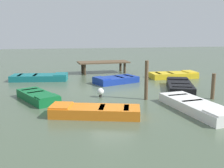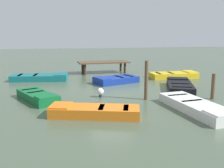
{
  "view_description": "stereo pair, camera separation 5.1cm",
  "coord_description": "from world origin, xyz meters",
  "px_view_note": "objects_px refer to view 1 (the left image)",
  "views": [
    {
      "loc": [
        -2.99,
        -14.83,
        3.36
      ],
      "look_at": [
        0.0,
        0.0,
        0.35
      ],
      "focal_mm": 42.26,
      "sensor_mm": 36.0,
      "label": 1
    },
    {
      "loc": [
        -2.94,
        -14.84,
        3.36
      ],
      "look_at": [
        0.0,
        0.0,
        0.35
      ],
      "focal_mm": 42.26,
      "sensor_mm": 36.0,
      "label": 2
    }
  ],
  "objects_px": {
    "rowboat_yellow": "(174,75)",
    "rowboat_teal": "(40,77)",
    "rowboat_orange": "(94,111)",
    "rowboat_blue": "(116,80)",
    "dock_segment": "(103,63)",
    "rowboat_white": "(197,106)",
    "mooring_piling_far_right": "(213,86)",
    "mooring_piling_mid_right": "(146,80)",
    "rowboat_black": "(180,86)",
    "rowboat_green": "(38,96)",
    "marker_buoy": "(100,92)"
  },
  "relations": [
    {
      "from": "rowboat_yellow",
      "to": "rowboat_teal",
      "type": "bearing_deg",
      "value": 174.27
    },
    {
      "from": "rowboat_orange",
      "to": "rowboat_blue",
      "type": "distance_m",
      "value": 7.14
    },
    {
      "from": "dock_segment",
      "to": "rowboat_teal",
      "type": "relative_size",
      "value": 1.06
    },
    {
      "from": "rowboat_white",
      "to": "mooring_piling_far_right",
      "type": "distance_m",
      "value": 2.61
    },
    {
      "from": "rowboat_blue",
      "to": "rowboat_white",
      "type": "distance_m",
      "value": 7.23
    },
    {
      "from": "rowboat_orange",
      "to": "mooring_piling_mid_right",
      "type": "bearing_deg",
      "value": -127.46
    },
    {
      "from": "rowboat_orange",
      "to": "rowboat_white",
      "type": "distance_m",
      "value": 4.4
    },
    {
      "from": "rowboat_blue",
      "to": "mooring_piling_mid_right",
      "type": "xyz_separation_m",
      "value": [
        0.57,
        -4.58,
        0.77
      ]
    },
    {
      "from": "rowboat_blue",
      "to": "rowboat_orange",
      "type": "bearing_deg",
      "value": 49.24
    },
    {
      "from": "rowboat_blue",
      "to": "rowboat_yellow",
      "type": "relative_size",
      "value": 0.94
    },
    {
      "from": "dock_segment",
      "to": "rowboat_white",
      "type": "bearing_deg",
      "value": -82.93
    },
    {
      "from": "rowboat_black",
      "to": "rowboat_teal",
      "type": "xyz_separation_m",
      "value": [
        -8.33,
        4.67,
        -0.0
      ]
    },
    {
      "from": "rowboat_yellow",
      "to": "mooring_piling_mid_right",
      "type": "distance_m",
      "value": 6.98
    },
    {
      "from": "rowboat_teal",
      "to": "rowboat_blue",
      "type": "height_order",
      "value": "same"
    },
    {
      "from": "dock_segment",
      "to": "rowboat_blue",
      "type": "xyz_separation_m",
      "value": [
        0.09,
        -4.44,
        -0.61
      ]
    },
    {
      "from": "mooring_piling_mid_right",
      "to": "mooring_piling_far_right",
      "type": "height_order",
      "value": "mooring_piling_mid_right"
    },
    {
      "from": "dock_segment",
      "to": "rowboat_orange",
      "type": "bearing_deg",
      "value": -104.98
    },
    {
      "from": "rowboat_orange",
      "to": "rowboat_yellow",
      "type": "relative_size",
      "value": 1.1
    },
    {
      "from": "rowboat_green",
      "to": "marker_buoy",
      "type": "height_order",
      "value": "marker_buoy"
    },
    {
      "from": "marker_buoy",
      "to": "rowboat_green",
      "type": "bearing_deg",
      "value": -178.36
    },
    {
      "from": "rowboat_orange",
      "to": "dock_segment",
      "type": "bearing_deg",
      "value": -85.55
    },
    {
      "from": "dock_segment",
      "to": "rowboat_green",
      "type": "bearing_deg",
      "value": -123.4
    },
    {
      "from": "rowboat_green",
      "to": "rowboat_white",
      "type": "height_order",
      "value": "same"
    },
    {
      "from": "rowboat_orange",
      "to": "rowboat_blue",
      "type": "relative_size",
      "value": 1.18
    },
    {
      "from": "rowboat_white",
      "to": "mooring_piling_far_right",
      "type": "xyz_separation_m",
      "value": [
        1.86,
        1.79,
        0.44
      ]
    },
    {
      "from": "rowboat_orange",
      "to": "rowboat_yellow",
      "type": "xyz_separation_m",
      "value": [
        6.94,
        7.81,
        0.0
      ]
    },
    {
      "from": "rowboat_orange",
      "to": "rowboat_teal",
      "type": "relative_size",
      "value": 0.94
    },
    {
      "from": "rowboat_white",
      "to": "mooring_piling_far_right",
      "type": "bearing_deg",
      "value": 126.43
    },
    {
      "from": "mooring_piling_mid_right",
      "to": "rowboat_yellow",
      "type": "bearing_deg",
      "value": 54.4
    },
    {
      "from": "mooring_piling_far_right",
      "to": "rowboat_orange",
      "type": "bearing_deg",
      "value": -165.65
    },
    {
      "from": "rowboat_teal",
      "to": "marker_buoy",
      "type": "height_order",
      "value": "marker_buoy"
    },
    {
      "from": "rowboat_black",
      "to": "marker_buoy",
      "type": "relative_size",
      "value": 7.85
    },
    {
      "from": "rowboat_teal",
      "to": "rowboat_yellow",
      "type": "height_order",
      "value": "same"
    },
    {
      "from": "dock_segment",
      "to": "rowboat_black",
      "type": "bearing_deg",
      "value": -68.12
    },
    {
      "from": "mooring_piling_mid_right",
      "to": "rowboat_white",
      "type": "bearing_deg",
      "value": -57.78
    },
    {
      "from": "rowboat_teal",
      "to": "mooring_piling_far_right",
      "type": "xyz_separation_m",
      "value": [
        8.94,
        -7.14,
        0.44
      ]
    },
    {
      "from": "rowboat_yellow",
      "to": "mooring_piling_mid_right",
      "type": "relative_size",
      "value": 1.73
    },
    {
      "from": "rowboat_blue",
      "to": "rowboat_yellow",
      "type": "xyz_separation_m",
      "value": [
        4.61,
        1.06,
        -0.0
      ]
    },
    {
      "from": "rowboat_orange",
      "to": "rowboat_green",
      "type": "height_order",
      "value": "same"
    },
    {
      "from": "rowboat_orange",
      "to": "rowboat_white",
      "type": "relative_size",
      "value": 0.88
    },
    {
      "from": "rowboat_yellow",
      "to": "marker_buoy",
      "type": "distance_m",
      "value": 7.79
    },
    {
      "from": "rowboat_teal",
      "to": "rowboat_white",
      "type": "bearing_deg",
      "value": -44.17
    },
    {
      "from": "dock_segment",
      "to": "rowboat_yellow",
      "type": "bearing_deg",
      "value": -39.32
    },
    {
      "from": "rowboat_yellow",
      "to": "mooring_piling_far_right",
      "type": "height_order",
      "value": "mooring_piling_far_right"
    },
    {
      "from": "rowboat_teal",
      "to": "rowboat_black",
      "type": "bearing_deg",
      "value": -21.87
    },
    {
      "from": "rowboat_teal",
      "to": "rowboat_blue",
      "type": "distance_m",
      "value": 5.41
    },
    {
      "from": "marker_buoy",
      "to": "rowboat_teal",
      "type": "bearing_deg",
      "value": 121.27
    },
    {
      "from": "dock_segment",
      "to": "rowboat_yellow",
      "type": "relative_size",
      "value": 1.25
    },
    {
      "from": "rowboat_white",
      "to": "mooring_piling_mid_right",
      "type": "distance_m",
      "value": 2.89
    },
    {
      "from": "rowboat_blue",
      "to": "dock_segment",
      "type": "bearing_deg",
      "value": -110.42
    }
  ]
}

